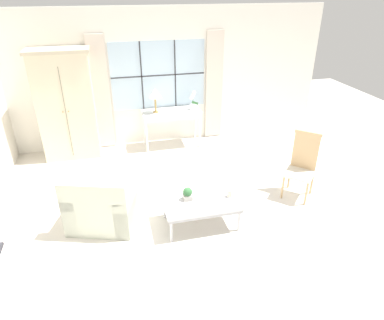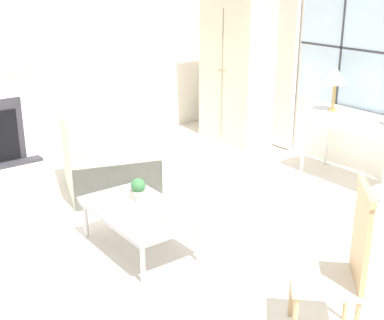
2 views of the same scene
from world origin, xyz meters
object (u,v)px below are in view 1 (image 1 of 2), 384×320
side_chair_wooden (303,162)px  pillar_candle (230,194)px  table_lamp (155,94)px  armchair_upholstered (104,204)px  potted_plant_small (188,194)px  armoire (66,105)px  console_table (172,115)px  potted_orchid (193,102)px  coffee_table (201,204)px

side_chair_wooden → pillar_candle: (-1.38, -0.40, -0.14)m
table_lamp → pillar_candle: bearing=-76.7°
armchair_upholstered → pillar_candle: bearing=-12.6°
potted_plant_small → pillar_candle: (0.62, -0.08, -0.05)m
armoire → table_lamp: size_ratio=4.21×
armoire → console_table: armoire is taller
armoire → console_table: 2.09m
side_chair_wooden → armoire: bearing=147.5°
table_lamp → potted_orchid: size_ratio=1.26×
console_table → table_lamp: 0.59m
armchair_upholstered → side_chair_wooden: size_ratio=1.08×
console_table → potted_plant_small: bearing=-96.1°
potted_orchid → potted_plant_small: potted_orchid is taller
table_lamp → armchair_upholstered: size_ratio=0.43×
armoire → potted_orchid: armoire is taller
armoire → potted_plant_small: (1.77, -2.72, -0.58)m
armoire → console_table: (2.06, -0.00, -0.37)m
armchair_upholstered → potted_plant_small: 1.24m
console_table → armchair_upholstered: size_ratio=1.04×
coffee_table → armoire: bearing=124.5°
armoire → table_lamp: armoire is taller
coffee_table → potted_plant_small: size_ratio=5.51×
table_lamp → side_chair_wooden: size_ratio=0.47×
table_lamp → armchair_upholstered: table_lamp is taller
potted_plant_small → pillar_candle: 0.62m
coffee_table → potted_plant_small: bearing=149.7°
table_lamp → armoire: bearing=179.1°
armoire → pillar_candle: size_ratio=16.94×
armoire → side_chair_wooden: armoire is taller
pillar_candle → coffee_table: bearing=-177.7°
console_table → armoire: bearing=180.0°
side_chair_wooden → pillar_candle: side_chair_wooden is taller
armoire → armchair_upholstered: 2.59m
potted_orchid → side_chair_wooden: size_ratio=0.37×
potted_orchid → armchair_upholstered: bearing=-129.2°
coffee_table → armchair_upholstered: bearing=162.8°
armchair_upholstered → side_chair_wooden: side_chair_wooden is taller
armoire → potted_plant_small: bearing=-57.0°
console_table → side_chair_wooden: size_ratio=1.12×
armchair_upholstered → console_table: bearing=58.5°
console_table → potted_orchid: size_ratio=3.02×
console_table → potted_plant_small: 2.74m
potted_orchid → coffee_table: (-0.57, -2.79, -0.59)m
table_lamp → coffee_table: size_ratio=0.47×
console_table → side_chair_wooden: bearing=-54.5°
side_chair_wooden → table_lamp: bearing=130.7°
armoire → console_table: bearing=-0.0°
console_table → table_lamp: (-0.33, -0.02, 0.49)m
side_chair_wooden → potted_orchid: bearing=117.9°
armoire → console_table: size_ratio=1.75×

